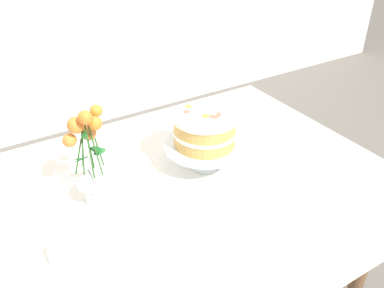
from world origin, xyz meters
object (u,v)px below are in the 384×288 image
Objects in this scene: dining_table at (187,200)px; flower_vase at (89,162)px; cake_stand at (204,147)px; teacup at (65,256)px; layer_cake at (205,129)px.

flower_vase reaches higher than dining_table.
cake_stand is 0.60m from teacup.
flower_vase is at bearing 170.92° from dining_table.
dining_table is 3.97× the size of flower_vase.
teacup is at bearing -162.07° from cake_stand.
flower_vase is (-0.32, 0.05, 0.25)m from dining_table.
layer_cake is at bearing 21.36° from dining_table.
dining_table is at bearing -158.67° from cake_stand.
layer_cake reaches higher than teacup.
teacup is at bearing -162.07° from layer_cake.
cake_stand is 0.82× the size of flower_vase.
teacup reaches higher than dining_table.
flower_vase is (-0.41, 0.01, 0.00)m from layer_cake.
layer_cake is at bearing 17.93° from teacup.
layer_cake reaches higher than dining_table.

